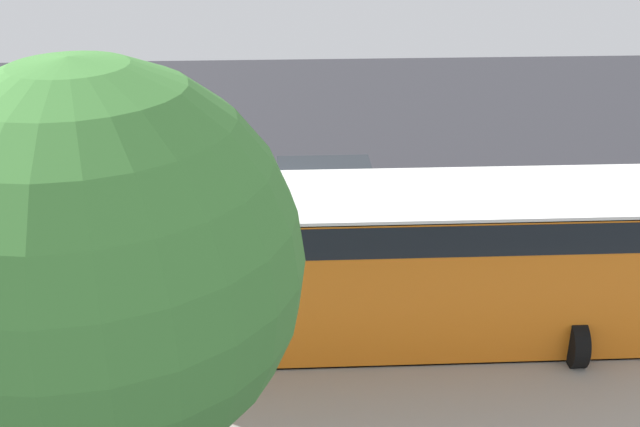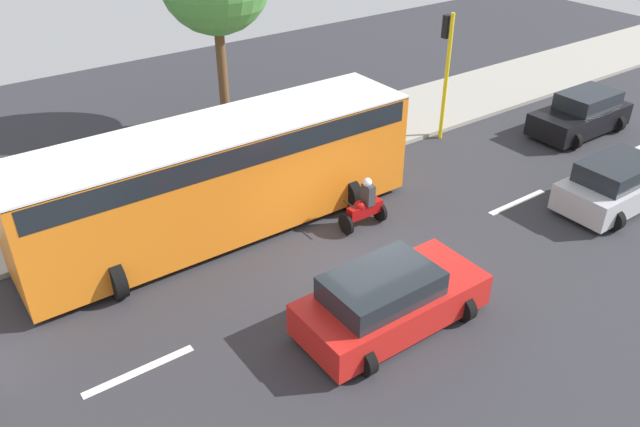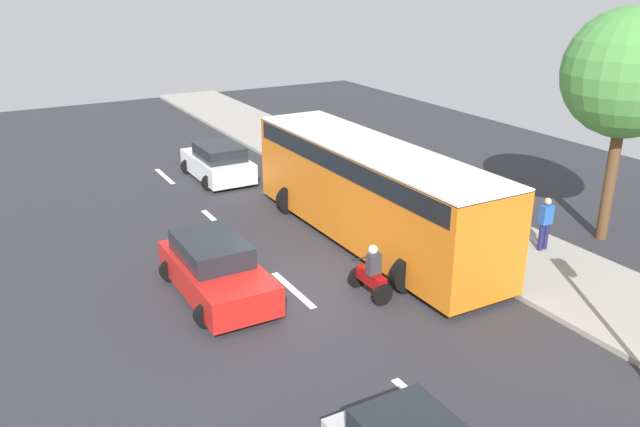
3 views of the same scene
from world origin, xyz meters
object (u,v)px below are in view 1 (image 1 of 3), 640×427
at_px(car_red, 314,195).
at_px(street_tree_south, 96,268).
at_px(city_bus, 383,256).
at_px(motorcycle, 222,263).

height_order(car_red, street_tree_south, street_tree_south).
relative_size(city_bus, motorcycle, 7.19).
bearing_deg(street_tree_south, car_red, 168.46).
relative_size(car_red, motorcycle, 2.87).
height_order(motorcycle, street_tree_south, street_tree_south).
distance_m(car_red, motorcycle, 4.18).
distance_m(car_red, street_tree_south, 13.49).
xyz_separation_m(motorcycle, street_tree_south, (8.84, -0.36, 4.70)).
bearing_deg(motorcycle, city_bus, 57.19).
relative_size(motorcycle, street_tree_south, 0.21).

